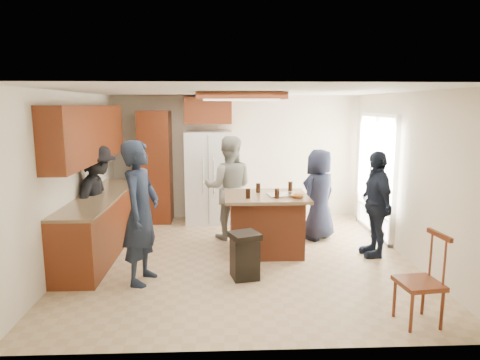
{
  "coord_description": "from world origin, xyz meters",
  "views": [
    {
      "loc": [
        -0.29,
        -6.22,
        2.3
      ],
      "look_at": [
        -0.01,
        0.35,
        1.15
      ],
      "focal_mm": 32.0,
      "sensor_mm": 36.0,
      "label": 1
    }
  ],
  "objects_px": {
    "person_behind_left": "(229,188)",
    "person_side_right": "(376,204)",
    "trash_bin": "(245,255)",
    "person_behind_right": "(319,195)",
    "spindle_chair": "(421,283)",
    "person_counter": "(98,198)",
    "kitchen_island": "(266,223)",
    "refrigerator": "(209,177)",
    "person_front_left": "(141,213)"
  },
  "relations": [
    {
      "from": "person_behind_right",
      "to": "refrigerator",
      "type": "relative_size",
      "value": 0.87
    },
    {
      "from": "kitchen_island",
      "to": "refrigerator",
      "type": "bearing_deg",
      "value": 116.65
    },
    {
      "from": "person_side_right",
      "to": "trash_bin",
      "type": "distance_m",
      "value": 2.26
    },
    {
      "from": "person_side_right",
      "to": "person_counter",
      "type": "height_order",
      "value": "person_counter"
    },
    {
      "from": "person_counter",
      "to": "trash_bin",
      "type": "xyz_separation_m",
      "value": [
        2.25,
        -1.23,
        -0.53
      ]
    },
    {
      "from": "person_side_right",
      "to": "person_counter",
      "type": "bearing_deg",
      "value": -97.56
    },
    {
      "from": "person_behind_right",
      "to": "spindle_chair",
      "type": "distance_m",
      "value": 3.02
    },
    {
      "from": "person_side_right",
      "to": "refrigerator",
      "type": "distance_m",
      "value": 3.33
    },
    {
      "from": "person_side_right",
      "to": "spindle_chair",
      "type": "height_order",
      "value": "person_side_right"
    },
    {
      "from": "person_behind_left",
      "to": "person_side_right",
      "type": "xyz_separation_m",
      "value": [
        2.23,
        -0.99,
        -0.08
      ]
    },
    {
      "from": "trash_bin",
      "to": "person_behind_right",
      "type": "bearing_deg",
      "value": 50.8
    },
    {
      "from": "person_front_left",
      "to": "refrigerator",
      "type": "xyz_separation_m",
      "value": [
        0.79,
        2.93,
        -0.03
      ]
    },
    {
      "from": "person_behind_right",
      "to": "person_side_right",
      "type": "xyz_separation_m",
      "value": [
        0.68,
        -0.87,
        0.03
      ]
    },
    {
      "from": "trash_bin",
      "to": "spindle_chair",
      "type": "distance_m",
      "value": 2.22
    },
    {
      "from": "person_behind_right",
      "to": "person_counter",
      "type": "xyz_separation_m",
      "value": [
        -3.63,
        -0.45,
        0.07
      ]
    },
    {
      "from": "person_behind_left",
      "to": "spindle_chair",
      "type": "bearing_deg",
      "value": 125.34
    },
    {
      "from": "trash_bin",
      "to": "spindle_chair",
      "type": "relative_size",
      "value": 0.63
    },
    {
      "from": "refrigerator",
      "to": "person_counter",
      "type": "bearing_deg",
      "value": -135.77
    },
    {
      "from": "trash_bin",
      "to": "person_side_right",
      "type": "bearing_deg",
      "value": 21.54
    },
    {
      "from": "person_behind_right",
      "to": "person_behind_left",
      "type": "bearing_deg",
      "value": -44.73
    },
    {
      "from": "person_counter",
      "to": "refrigerator",
      "type": "bearing_deg",
      "value": -38.68
    },
    {
      "from": "kitchen_island",
      "to": "trash_bin",
      "type": "relative_size",
      "value": 2.03
    },
    {
      "from": "spindle_chair",
      "to": "person_front_left",
      "type": "bearing_deg",
      "value": 158.46
    },
    {
      "from": "person_counter",
      "to": "trash_bin",
      "type": "bearing_deg",
      "value": -111.47
    },
    {
      "from": "person_behind_right",
      "to": "refrigerator",
      "type": "bearing_deg",
      "value": -72.48
    },
    {
      "from": "person_behind_right",
      "to": "kitchen_island",
      "type": "relative_size",
      "value": 1.23
    },
    {
      "from": "person_behind_left",
      "to": "kitchen_island",
      "type": "relative_size",
      "value": 1.4
    },
    {
      "from": "person_counter",
      "to": "kitchen_island",
      "type": "bearing_deg",
      "value": -87.64
    },
    {
      "from": "person_behind_left",
      "to": "trash_bin",
      "type": "bearing_deg",
      "value": 98.46
    },
    {
      "from": "refrigerator",
      "to": "kitchen_island",
      "type": "height_order",
      "value": "refrigerator"
    },
    {
      "from": "person_behind_right",
      "to": "person_counter",
      "type": "relative_size",
      "value": 0.92
    },
    {
      "from": "person_behind_left",
      "to": "spindle_chair",
      "type": "xyz_separation_m",
      "value": [
        1.98,
        -3.09,
        -0.44
      ]
    },
    {
      "from": "person_front_left",
      "to": "person_counter",
      "type": "xyz_separation_m",
      "value": [
        -0.91,
        1.28,
        -0.08
      ]
    },
    {
      "from": "person_behind_right",
      "to": "trash_bin",
      "type": "relative_size",
      "value": 2.49
    },
    {
      "from": "kitchen_island",
      "to": "person_counter",
      "type": "bearing_deg",
      "value": 175.27
    },
    {
      "from": "person_side_right",
      "to": "spindle_chair",
      "type": "relative_size",
      "value": 1.64
    },
    {
      "from": "person_front_left",
      "to": "refrigerator",
      "type": "bearing_deg",
      "value": -2.73
    },
    {
      "from": "person_side_right",
      "to": "refrigerator",
      "type": "xyz_separation_m",
      "value": [
        -2.6,
        2.07,
        0.08
      ]
    },
    {
      "from": "person_counter",
      "to": "kitchen_island",
      "type": "height_order",
      "value": "person_counter"
    },
    {
      "from": "person_side_right",
      "to": "person_counter",
      "type": "xyz_separation_m",
      "value": [
        -4.3,
        0.42,
        0.04
      ]
    },
    {
      "from": "person_behind_left",
      "to": "refrigerator",
      "type": "relative_size",
      "value": 1.0
    },
    {
      "from": "person_front_left",
      "to": "kitchen_island",
      "type": "height_order",
      "value": "person_front_left"
    },
    {
      "from": "person_behind_left",
      "to": "spindle_chair",
      "type": "relative_size",
      "value": 1.8
    },
    {
      "from": "refrigerator",
      "to": "spindle_chair",
      "type": "distance_m",
      "value": 4.81
    },
    {
      "from": "person_front_left",
      "to": "person_behind_left",
      "type": "relative_size",
      "value": 1.04
    },
    {
      "from": "person_side_right",
      "to": "kitchen_island",
      "type": "relative_size",
      "value": 1.27
    },
    {
      "from": "refrigerator",
      "to": "person_front_left",
      "type": "bearing_deg",
      "value": -105.1
    },
    {
      "from": "person_front_left",
      "to": "person_behind_right",
      "type": "distance_m",
      "value": 3.23
    },
    {
      "from": "person_behind_left",
      "to": "person_counter",
      "type": "height_order",
      "value": "person_behind_left"
    },
    {
      "from": "person_front_left",
      "to": "refrigerator",
      "type": "distance_m",
      "value": 3.04
    }
  ]
}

